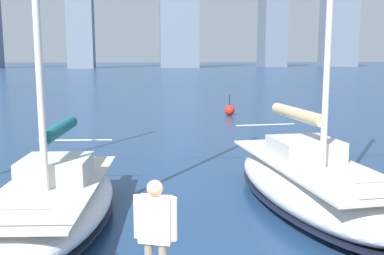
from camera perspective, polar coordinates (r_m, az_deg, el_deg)
city_skyline at (r=167.28m, az=-3.96°, el=14.41°), size 168.33×25.56×52.71m
sailboat_tan at (r=12.46m, az=14.83°, el=-6.65°), size 3.36×7.91×10.26m
sailboat_teal at (r=11.28m, az=-17.23°, el=-8.72°), size 3.25×7.01×12.09m
person_white_shirt at (r=6.46m, az=-4.67°, el=-12.52°), size 0.60×0.33×1.71m
channel_buoy at (r=30.81m, az=4.78°, el=2.20°), size 0.70×0.70×1.40m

